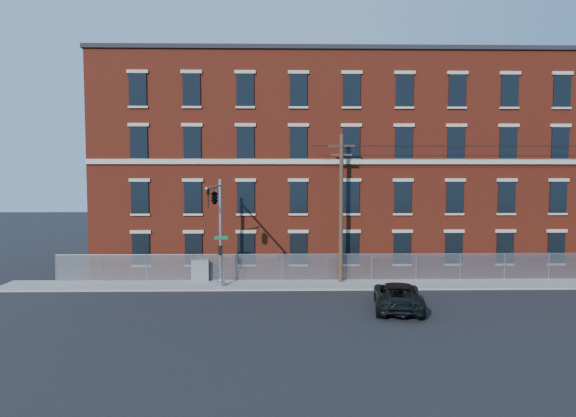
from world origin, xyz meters
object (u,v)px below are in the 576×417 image
(utility_pole_near, at_px, (341,205))
(pickup_truck, at_px, (398,296))
(traffic_signal_mast, at_px, (216,208))
(utility_cabinet, at_px, (200,271))

(utility_pole_near, distance_m, pickup_truck, 8.39)
(traffic_signal_mast, xyz_separation_m, pickup_truck, (10.35, -3.20, -4.63))
(traffic_signal_mast, bearing_deg, pickup_truck, -17.19)
(traffic_signal_mast, distance_m, pickup_truck, 11.78)
(pickup_truck, bearing_deg, traffic_signal_mast, -8.09)
(utility_pole_near, height_order, utility_cabinet, utility_pole_near)
(utility_pole_near, xyz_separation_m, pickup_truck, (2.35, -6.62, -4.58))
(traffic_signal_mast, relative_size, utility_cabinet, 4.82)
(traffic_signal_mast, height_order, pickup_truck, traffic_signal_mast)
(pickup_truck, bearing_deg, utility_pole_near, -61.38)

